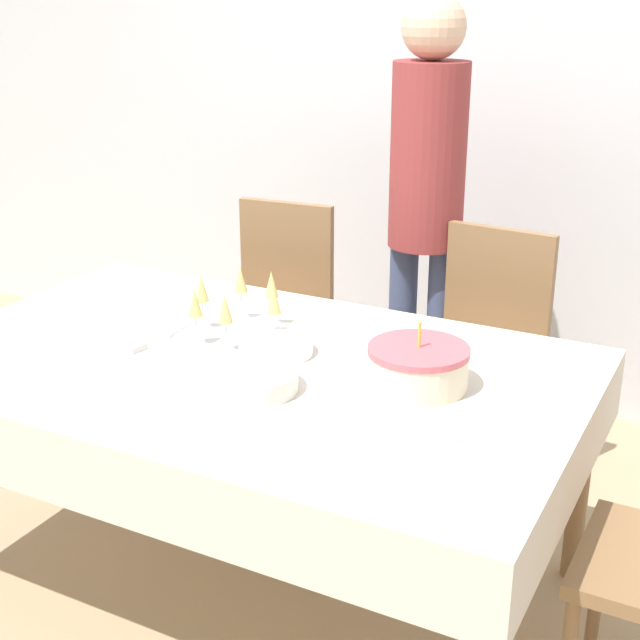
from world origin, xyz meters
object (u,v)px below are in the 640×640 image
object	(u,v)px
birthday_cake	(418,367)
plate_stack_main	(250,380)
dining_chair_far_left	(276,314)
plate_stack_dessert	(276,347)
person_standing	(427,188)
champagne_tray	(235,313)
dining_chair_far_right	(483,352)

from	to	relation	value
birthday_cake	plate_stack_main	bearing A→B (deg)	-149.75
dining_chair_far_left	birthday_cake	size ratio (longest dim) A/B	3.58
dining_chair_far_left	birthday_cake	xyz separation A→B (m)	(0.93, -0.84, 0.28)
dining_chair_far_left	plate_stack_dessert	distance (m)	0.98
dining_chair_far_left	birthday_cake	distance (m)	1.29
plate_stack_dessert	person_standing	bearing A→B (deg)	86.31
dining_chair_far_left	champagne_tray	bearing A→B (deg)	-68.10
plate_stack_dessert	person_standing	xyz separation A→B (m)	(0.07, 1.01, 0.28)
dining_chair_far_right	birthday_cake	bearing A→B (deg)	-84.98
dining_chair_far_right	dining_chair_far_left	bearing A→B (deg)	180.00
dining_chair_far_left	plate_stack_dessert	bearing A→B (deg)	-59.40
champagne_tray	dining_chair_far_right	bearing A→B (deg)	53.50
birthday_cake	person_standing	size ratio (longest dim) A/B	0.15
dining_chair_far_left	plate_stack_dessert	xyz separation A→B (m)	(0.48, -0.82, 0.25)
plate_stack_dessert	person_standing	distance (m)	1.05
plate_stack_main	birthday_cake	bearing A→B (deg)	30.25
dining_chair_far_right	person_standing	distance (m)	0.64
person_standing	champagne_tray	bearing A→B (deg)	-104.57
plate_stack_main	dining_chair_far_right	bearing A→B (deg)	73.67
dining_chair_far_right	plate_stack_dessert	world-z (taller)	dining_chair_far_right
champagne_tray	plate_stack_dessert	bearing A→B (deg)	-19.50
champagne_tray	person_standing	distance (m)	1.00
birthday_cake	plate_stack_main	world-z (taller)	birthday_cake
plate_stack_main	dining_chair_far_left	bearing A→B (deg)	117.29
dining_chair_far_left	person_standing	xyz separation A→B (m)	(0.55, 0.19, 0.53)
dining_chair_far_left	dining_chair_far_right	world-z (taller)	same
dining_chair_far_left	birthday_cake	world-z (taller)	dining_chair_far_left
dining_chair_far_right	person_standing	size ratio (longest dim) A/B	0.56
dining_chair_far_right	plate_stack_main	distance (m)	1.14
person_standing	plate_stack_dessert	bearing A→B (deg)	-93.69
birthday_cake	plate_stack_dessert	world-z (taller)	birthday_cake
dining_chair_far_right	plate_stack_main	world-z (taller)	dining_chair_far_right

